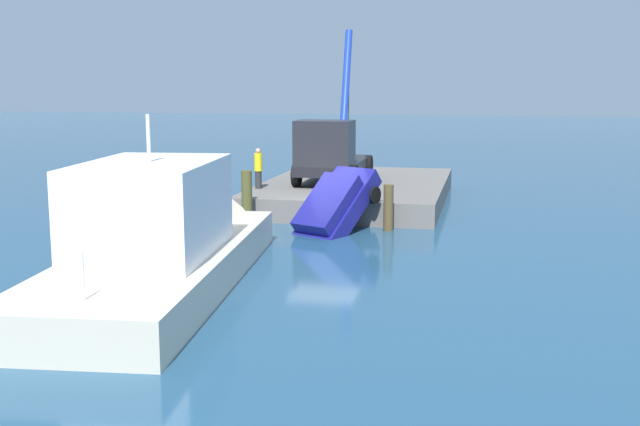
# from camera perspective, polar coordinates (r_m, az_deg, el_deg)

# --- Properties ---
(ground) EXTENTS (200.00, 200.00, 0.00)m
(ground) POSITION_cam_1_polar(r_m,az_deg,el_deg) (29.08, 0.28, -1.19)
(ground) COLOR navy
(dock) EXTENTS (12.42, 8.10, 0.93)m
(dock) POSITION_cam_1_polar(r_m,az_deg,el_deg) (35.79, 2.60, 1.59)
(dock) COLOR slate
(dock) RESTS_ON ground
(crane_truck) EXTENTS (8.48, 2.81, 7.14)m
(crane_truck) POSITION_cam_1_polar(r_m,az_deg,el_deg) (34.90, 0.81, 4.54)
(crane_truck) COLOR black
(crane_truck) RESTS_ON dock
(dock_worker) EXTENTS (0.34, 0.34, 1.72)m
(dock_worker) POSITION_cam_1_polar(r_m,az_deg,el_deg) (33.30, -4.54, 3.29)
(dock_worker) COLOR #2D2D2D
(dock_worker) RESTS_ON dock
(salvaged_car) EXTENTS (4.39, 3.45, 3.50)m
(salvaged_car) POSITION_cam_1_polar(r_m,az_deg,el_deg) (28.32, 0.71, -0.17)
(salvaged_car) COLOR navy
(salvaged_car) RESTS_ON ground
(moored_yacht) EXTENTS (15.00, 5.43, 6.45)m
(moored_yacht) POSITION_cam_1_polar(r_m,az_deg,el_deg) (23.30, -10.02, -2.69)
(moored_yacht) COLOR beige
(moored_yacht) RESTS_ON ground
(piling_near) EXTENTS (0.41, 0.41, 2.10)m
(piling_near) POSITION_cam_1_polar(r_m,az_deg,el_deg) (29.89, -5.37, 1.10)
(piling_near) COLOR #504E25
(piling_near) RESTS_ON ground
(piling_mid) EXTENTS (0.42, 0.42, 1.64)m
(piling_mid) POSITION_cam_1_polar(r_m,az_deg,el_deg) (29.20, 0.71, 0.49)
(piling_mid) COLOR brown
(piling_mid) RESTS_ON ground
(piling_far) EXTENTS (0.37, 0.37, 1.71)m
(piling_far) POSITION_cam_1_polar(r_m,az_deg,el_deg) (28.79, 5.02, 0.39)
(piling_far) COLOR brown
(piling_far) RESTS_ON ground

